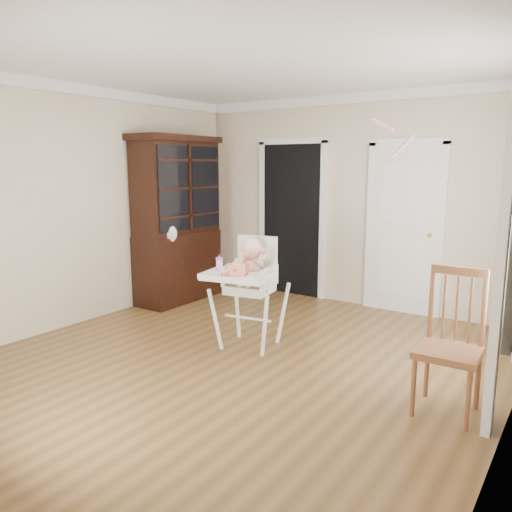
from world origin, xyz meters
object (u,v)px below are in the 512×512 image
Objects in this scene: china_cabinet at (177,220)px; cake at (236,270)px; high_chair at (250,279)px; sippy_cup at (219,263)px; dining_chair at (450,347)px.

cake is at bearing -32.35° from china_cabinet.
cake is (0.02, -0.26, 0.14)m from high_chair.
cake is 0.27m from sippy_cup.
cake is 0.11× the size of china_cabinet.
sippy_cup is 2.27m from dining_chair.
china_cabinet is (-1.59, 1.10, 0.24)m from sippy_cup.
high_chair is 0.29m from cake.
cake is at bearing 177.96° from dining_chair.
high_chair is 1.06× the size of dining_chair.
high_chair reaches higher than dining_chair.
sippy_cup is (-0.26, 0.08, 0.02)m from cake.
high_chair is 2.09m from china_cabinet.
high_chair is at bearing -26.64° from china_cabinet.
dining_chair is (2.00, -0.28, -0.20)m from high_chair.
high_chair is 4.91× the size of cake.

